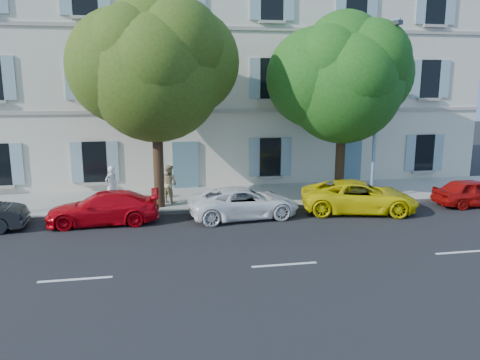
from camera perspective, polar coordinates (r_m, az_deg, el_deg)
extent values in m
plane|color=black|center=(17.96, 1.96, -5.61)|extent=(90.00, 90.00, 0.00)
cube|color=#A09E96|center=(22.15, -0.50, -2.09)|extent=(36.00, 4.50, 0.15)
cube|color=#9E998E|center=(20.08, 0.57, -3.51)|extent=(36.00, 0.16, 0.16)
cube|color=beige|center=(27.22, -2.66, 13.02)|extent=(28.00, 7.00, 12.00)
imported|color=red|center=(18.85, -16.33, -3.29)|extent=(4.28, 1.76, 1.24)
imported|color=white|center=(18.90, 0.48, -2.78)|extent=(4.64, 2.49, 1.24)
imported|color=yellow|center=(20.33, 14.32, -1.97)|extent=(5.19, 3.23, 1.34)
imported|color=#9F0C09|center=(23.19, 26.60, -1.35)|extent=(3.60, 1.49, 1.22)
cylinder|color=#3A2819|center=(20.11, -9.90, 1.64)|extent=(0.44, 0.44, 3.49)
ellipsoid|color=#405E18|center=(19.82, -10.29, 12.63)|extent=(5.58, 5.58, 6.14)
cylinder|color=#3A2819|center=(21.79, 12.07, 1.93)|extent=(0.42, 0.42, 3.20)
ellipsoid|color=#25661A|center=(21.50, 12.48, 11.29)|extent=(5.20, 5.20, 5.72)
cylinder|color=#7293BF|center=(21.78, 16.24, 7.71)|extent=(0.15, 0.15, 7.72)
cylinder|color=#7293BF|center=(21.30, 17.70, 17.97)|extent=(0.40, 1.34, 0.10)
cube|color=#383A3D|center=(20.69, 18.58, 17.72)|extent=(0.33, 0.48, 0.17)
imported|color=white|center=(21.27, -15.40, -0.57)|extent=(0.72, 0.70, 1.67)
imported|color=tan|center=(20.93, -8.65, -0.43)|extent=(1.04, 1.03, 1.70)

